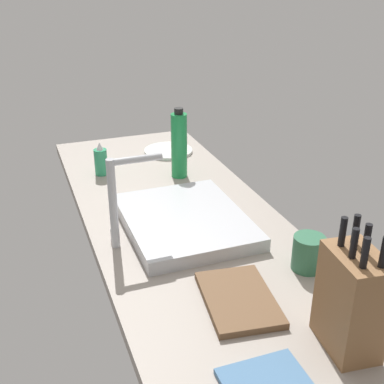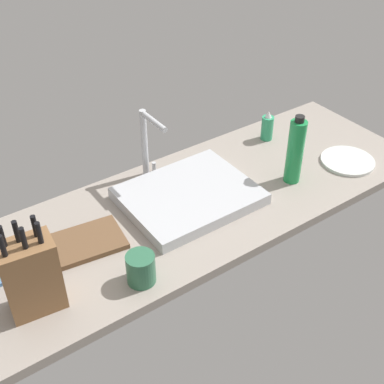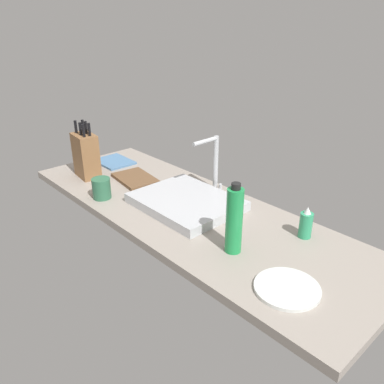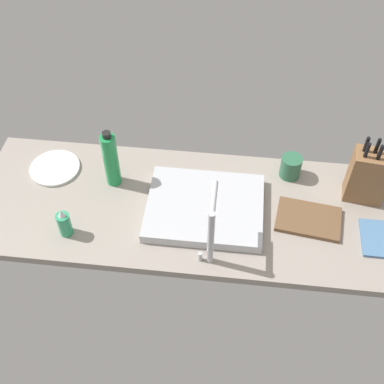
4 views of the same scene
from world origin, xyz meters
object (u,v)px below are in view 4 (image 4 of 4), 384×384
sink_basin (205,208)px  cutting_board (308,219)px  soap_bottle (64,224)px  dinner_plate (55,168)px  coffee_mug (291,167)px  knife_block (368,176)px  faucet (211,229)px  water_bottle (111,160)px

sink_basin → cutting_board: (-40.04, 0.30, -1.19)cm
sink_basin → soap_bottle: bearing=17.7°
dinner_plate → coffee_mug: (-97.97, -7.72, 4.23)cm
sink_basin → knife_block: (-61.52, -14.91, 9.71)cm
cutting_board → dinner_plate: cutting_board is taller
faucet → dinner_plate: size_ratio=1.30×
soap_bottle → dinner_plate: bearing=-66.0°
faucet → dinner_plate: 79.22cm
faucet → cutting_board: faucet is taller
sink_basin → coffee_mug: bearing=-144.9°
soap_bottle → coffee_mug: soap_bottle is taller
sink_basin → dinner_plate: bearing=-13.5°
sink_basin → cutting_board: sink_basin is taller
faucet → cutting_board: size_ratio=1.12×
knife_block → cutting_board: knife_block is taller
sink_basin → coffee_mug: coffee_mug is taller
sink_basin → cutting_board: bearing=179.6°
dinner_plate → water_bottle: bearing=171.3°
cutting_board → dinner_plate: bearing=-8.6°
sink_basin → coffee_mug: (-33.12, -23.29, 2.74)cm
knife_block → cutting_board: 28.49cm
water_bottle → dinner_plate: (26.40, -4.02, -12.07)cm
coffee_mug → water_bottle: bearing=9.3°
faucet → dinner_plate: bearing=-27.9°
knife_block → coffee_mug: knife_block is taller
sink_basin → cutting_board: 40.06cm
knife_block → dinner_plate: knife_block is taller
water_bottle → dinner_plate: water_bottle is taller
water_bottle → faucet: bearing=142.6°
coffee_mug → sink_basin: bearing=35.1°
knife_block → water_bottle: (99.96, 3.36, 0.86)cm
sink_basin → coffee_mug: 40.58cm
cutting_board → soap_bottle: (90.74, 15.87, 4.67)cm
sink_basin → faucet: 25.41cm
cutting_board → dinner_plate: (104.89, -15.87, -0.30)cm
soap_bottle → cutting_board: bearing=-170.1°
knife_block → cutting_board: (21.48, 15.21, -10.91)cm
sink_basin → water_bottle: (38.44, -11.55, 10.57)cm
knife_block → dinner_plate: bearing=6.3°
water_bottle → dinner_plate: bearing=-8.7°
knife_block → soap_bottle: size_ratio=2.27×
faucet → soap_bottle: (54.49, -4.56, -10.74)cm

